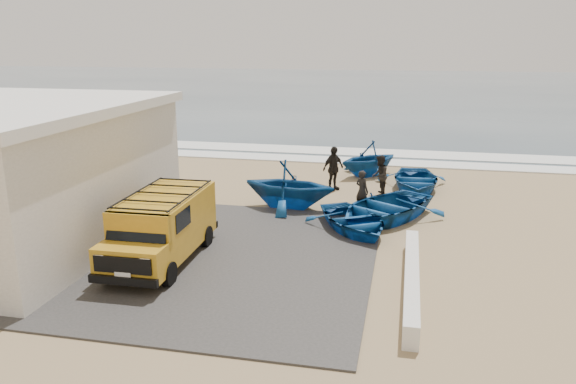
{
  "coord_description": "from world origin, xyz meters",
  "views": [
    {
      "loc": [
        4.71,
        -16.4,
        6.13
      ],
      "look_at": [
        0.91,
        1.18,
        1.2
      ],
      "focal_mm": 35.0,
      "sensor_mm": 36.0,
      "label": 1
    }
  ],
  "objects_px": {
    "fisherman_middle": "(380,175)",
    "van": "(162,225)",
    "fisherman_front": "(362,191)",
    "fisherman_back": "(333,168)",
    "boat_mid_right": "(415,180)",
    "boat_near_left": "(354,220)",
    "boat_far_left": "(369,158)",
    "boat_mid_left": "(289,184)",
    "boat_near_right": "(384,207)",
    "parapet": "(411,279)"
  },
  "relations": [
    {
      "from": "boat_near_right",
      "to": "parapet",
      "type": "bearing_deg",
      "value": -48.18
    },
    {
      "from": "fisherman_front",
      "to": "fisherman_middle",
      "type": "bearing_deg",
      "value": -66.07
    },
    {
      "from": "van",
      "to": "boat_far_left",
      "type": "relative_size",
      "value": 1.49
    },
    {
      "from": "boat_near_right",
      "to": "boat_mid_left",
      "type": "distance_m",
      "value": 3.63
    },
    {
      "from": "parapet",
      "to": "boat_near_left",
      "type": "height_order",
      "value": "boat_near_left"
    },
    {
      "from": "boat_mid_left",
      "to": "boat_far_left",
      "type": "xyz_separation_m",
      "value": [
        2.51,
        5.75,
        -0.09
      ]
    },
    {
      "from": "fisherman_middle",
      "to": "van",
      "type": "bearing_deg",
      "value": -29.96
    },
    {
      "from": "boat_near_right",
      "to": "boat_far_left",
      "type": "relative_size",
      "value": 1.43
    },
    {
      "from": "parapet",
      "to": "fisherman_front",
      "type": "height_order",
      "value": "fisherman_front"
    },
    {
      "from": "fisherman_middle",
      "to": "boat_near_right",
      "type": "bearing_deg",
      "value": 9.95
    },
    {
      "from": "parapet",
      "to": "boat_mid_left",
      "type": "height_order",
      "value": "boat_mid_left"
    },
    {
      "from": "boat_near_left",
      "to": "fisherman_back",
      "type": "bearing_deg",
      "value": 74.88
    },
    {
      "from": "boat_mid_right",
      "to": "boat_near_right",
      "type": "bearing_deg",
      "value": -106.34
    },
    {
      "from": "fisherman_front",
      "to": "fisherman_back",
      "type": "xyz_separation_m",
      "value": [
        -1.43,
        2.72,
        0.16
      ]
    },
    {
      "from": "boat_far_left",
      "to": "fisherman_front",
      "type": "distance_m",
      "value": 5.55
    },
    {
      "from": "fisherman_back",
      "to": "fisherman_middle",
      "type": "bearing_deg",
      "value": -62.18
    },
    {
      "from": "boat_mid_left",
      "to": "fisherman_back",
      "type": "xyz_separation_m",
      "value": [
        1.25,
        2.93,
        0.02
      ]
    },
    {
      "from": "van",
      "to": "fisherman_middle",
      "type": "bearing_deg",
      "value": 55.18
    },
    {
      "from": "boat_mid_left",
      "to": "fisherman_middle",
      "type": "bearing_deg",
      "value": -43.92
    },
    {
      "from": "parapet",
      "to": "boat_mid_left",
      "type": "bearing_deg",
      "value": 125.62
    },
    {
      "from": "boat_near_left",
      "to": "boat_mid_left",
      "type": "bearing_deg",
      "value": 110.54
    },
    {
      "from": "fisherman_front",
      "to": "boat_mid_right",
      "type": "bearing_deg",
      "value": -82.68
    },
    {
      "from": "boat_far_left",
      "to": "fisherman_front",
      "type": "height_order",
      "value": "boat_far_left"
    },
    {
      "from": "van",
      "to": "boat_near_left",
      "type": "height_order",
      "value": "van"
    },
    {
      "from": "van",
      "to": "fisherman_front",
      "type": "height_order",
      "value": "van"
    },
    {
      "from": "boat_mid_right",
      "to": "boat_far_left",
      "type": "relative_size",
      "value": 1.25
    },
    {
      "from": "boat_mid_left",
      "to": "fisherman_middle",
      "type": "xyz_separation_m",
      "value": [
        3.19,
        2.53,
        -0.09
      ]
    },
    {
      "from": "boat_near_right",
      "to": "fisherman_back",
      "type": "distance_m",
      "value": 4.32
    },
    {
      "from": "fisherman_front",
      "to": "fisherman_back",
      "type": "distance_m",
      "value": 3.08
    },
    {
      "from": "boat_near_right",
      "to": "boat_mid_left",
      "type": "xyz_separation_m",
      "value": [
        -3.53,
        0.72,
        0.45
      ]
    },
    {
      "from": "parapet",
      "to": "boat_mid_right",
      "type": "height_order",
      "value": "boat_mid_right"
    },
    {
      "from": "van",
      "to": "boat_mid_left",
      "type": "distance_m",
      "value": 6.29
    },
    {
      "from": "boat_mid_left",
      "to": "fisherman_back",
      "type": "bearing_deg",
      "value": -15.53
    },
    {
      "from": "van",
      "to": "fisherman_front",
      "type": "relative_size",
      "value": 3.02
    },
    {
      "from": "fisherman_middle",
      "to": "boat_near_left",
      "type": "bearing_deg",
      "value": -2.95
    },
    {
      "from": "boat_far_left",
      "to": "fisherman_front",
      "type": "xyz_separation_m",
      "value": [
        0.17,
        -5.54,
        -0.05
      ]
    },
    {
      "from": "boat_far_left",
      "to": "fisherman_back",
      "type": "height_order",
      "value": "fisherman_back"
    },
    {
      "from": "van",
      "to": "fisherman_back",
      "type": "xyz_separation_m",
      "value": [
        3.66,
        8.73,
        -0.13
      ]
    },
    {
      "from": "boat_mid_left",
      "to": "fisherman_back",
      "type": "distance_m",
      "value": 3.18
    },
    {
      "from": "parapet",
      "to": "boat_mid_right",
      "type": "xyz_separation_m",
      "value": [
        0.11,
        9.99,
        0.13
      ]
    },
    {
      "from": "boat_mid_right",
      "to": "fisherman_middle",
      "type": "relative_size",
      "value": 2.38
    },
    {
      "from": "boat_mid_left",
      "to": "fisherman_back",
      "type": "relative_size",
      "value": 1.86
    },
    {
      "from": "fisherman_front",
      "to": "fisherman_middle",
      "type": "xyz_separation_m",
      "value": [
        0.51,
        2.32,
        0.05
      ]
    },
    {
      "from": "boat_mid_left",
      "to": "boat_far_left",
      "type": "relative_size",
      "value": 1.11
    },
    {
      "from": "van",
      "to": "fisherman_middle",
      "type": "relative_size",
      "value": 2.82
    },
    {
      "from": "van",
      "to": "boat_near_right",
      "type": "relative_size",
      "value": 1.04
    },
    {
      "from": "boat_mid_right",
      "to": "boat_near_left",
      "type": "bearing_deg",
      "value": -111.38
    },
    {
      "from": "van",
      "to": "boat_near_left",
      "type": "distance_m",
      "value": 6.27
    },
    {
      "from": "parapet",
      "to": "fisherman_middle",
      "type": "height_order",
      "value": "fisherman_middle"
    },
    {
      "from": "boat_near_left",
      "to": "fisherman_back",
      "type": "distance_m",
      "value": 5.28
    }
  ]
}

